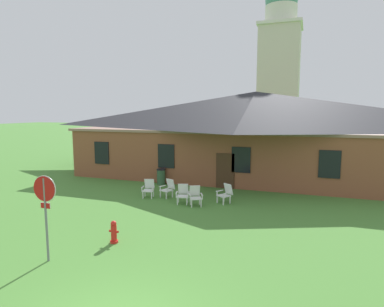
# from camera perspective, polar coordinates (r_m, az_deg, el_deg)

# --- Properties ---
(brick_building) EXTENTS (24.63, 10.40, 5.93)m
(brick_building) POSITION_cam_1_polar(r_m,az_deg,el_deg) (23.97, 10.89, 3.58)
(brick_building) COLOR brown
(brick_building) RESTS_ON ground
(dome_tower) EXTENTS (5.18, 5.18, 20.74)m
(dome_tower) POSITION_cam_1_polar(r_m,az_deg,el_deg) (43.31, 14.91, 13.76)
(dome_tower) COLOR beige
(dome_tower) RESTS_ON ground
(stop_sign) EXTENTS (0.81, 0.07, 2.67)m
(stop_sign) POSITION_cam_1_polar(r_m,az_deg,el_deg) (10.86, -24.17, -7.52)
(stop_sign) COLOR slate
(stop_sign) RESTS_ON ground
(lawn_chair_by_porch) EXTENTS (0.73, 0.78, 0.96)m
(lawn_chair_by_porch) POSITION_cam_1_polar(r_m,az_deg,el_deg) (17.69, -7.54, -5.95)
(lawn_chair_by_porch) COLOR white
(lawn_chair_by_porch) RESTS_ON ground
(lawn_chair_near_door) EXTENTS (0.79, 0.84, 0.96)m
(lawn_chair_near_door) POSITION_cam_1_polar(r_m,az_deg,el_deg) (17.61, -4.17, -5.97)
(lawn_chair_near_door) COLOR white
(lawn_chair_near_door) RESTS_ON ground
(lawn_chair_left_end) EXTENTS (0.74, 0.79, 0.96)m
(lawn_chair_left_end) POSITION_cam_1_polar(r_m,az_deg,el_deg) (16.41, -1.61, -6.95)
(lawn_chair_left_end) COLOR white
(lawn_chair_left_end) RESTS_ON ground
(lawn_chair_middle) EXTENTS (0.82, 0.85, 0.96)m
(lawn_chair_middle) POSITION_cam_1_polar(r_m,az_deg,el_deg) (16.05, 0.57, -7.28)
(lawn_chair_middle) COLOR silver
(lawn_chair_middle) RESTS_ON ground
(lawn_chair_right_end) EXTENTS (0.85, 0.87, 0.96)m
(lawn_chair_right_end) POSITION_cam_1_polar(r_m,az_deg,el_deg) (16.56, 5.85, -6.86)
(lawn_chair_right_end) COLOR white
(lawn_chair_right_end) RESTS_ON ground
(fire_hydrant) EXTENTS (0.36, 0.28, 0.79)m
(fire_hydrant) POSITION_cam_1_polar(r_m,az_deg,el_deg) (12.04, -13.44, -13.18)
(fire_hydrant) COLOR red
(fire_hydrant) RESTS_ON ground
(trash_bin) EXTENTS (0.56, 0.56, 0.98)m
(trash_bin) POSITION_cam_1_polar(r_m,az_deg,el_deg) (20.65, -5.39, -4.00)
(trash_bin) COLOR #335638
(trash_bin) RESTS_ON ground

